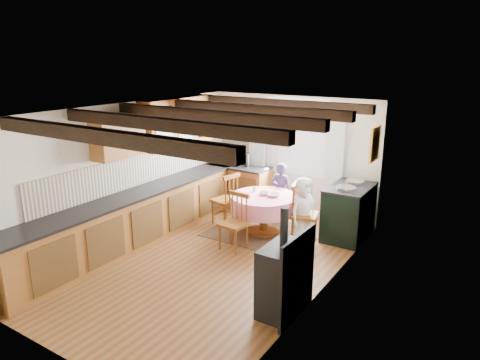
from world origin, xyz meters
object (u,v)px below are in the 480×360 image
Objects in this scene: chair_right at (305,213)px; cup at (254,189)px; chair_near at (233,222)px; aga_range at (349,212)px; cast_iron_stove at (283,261)px; dining_table at (264,215)px; child_far at (281,192)px; chair_left at (225,198)px; child_right at (303,210)px.

chair_right is 11.33× the size of cup.
aga_range is at bearing 51.37° from chair_near.
cast_iron_stove is at bearing -52.07° from cup.
chair_right is at bearing 52.37° from chair_near.
dining_table is 0.79m from chair_right.
cup is at bearing 105.71° from chair_near.
child_far reaches higher than chair_right.
chair_right is (1.65, 0.04, 0.02)m from chair_left.
aga_range is 0.90× the size of child_right.
chair_right is at bearing 139.16° from child_far.
aga_range is at bearing 17.75° from cup.
chair_right is 0.89× the size of child_far.
dining_table is at bearing 90.69° from child_far.
child_right is 1.05m from cup.
chair_near is 1.06m from cup.
cast_iron_stove is (1.47, -2.11, 0.34)m from dining_table.
chair_right is at bearing 5.21° from dining_table.
dining_table is at bearing 124.82° from cast_iron_stove.
chair_right reaches higher than dining_table.
child_right is (-0.61, -0.61, 0.10)m from aga_range.
dining_table is 1.01× the size of child_far.
chair_near is 1.24m from child_right.
chair_left is 1.65m from chair_right.
child_right is (0.78, -0.68, -0.01)m from child_far.
chair_near is at bearing 141.41° from cast_iron_stove.
chair_left is 0.73× the size of cast_iron_stove.
chair_right reaches higher than cup.
child_far is (-1.50, 2.84, -0.11)m from cast_iron_stove.
chair_right is 0.90× the size of child_right.
aga_range is at bearing -29.34° from child_right.
cup is at bearing 111.00° from chair_left.
cast_iron_stove is (0.11, -2.77, 0.22)m from aga_range.
dining_table is 2.59m from cast_iron_stove.
cup is at bearing 100.42° from child_right.
chair_left is at bearing 137.51° from cast_iron_stove.
aga_range is 1.74m from cup.
chair_near is 0.69× the size of cast_iron_stove.
child_right is at bearing 126.38° from chair_right.
chair_left is 0.65m from cup.
chair_left reaches higher than dining_table.
chair_near is 1.20m from chair_left.
cup reaches higher than dining_table.
cup is (-0.28, 0.13, 0.41)m from dining_table.
child_far is at bearing 64.18° from child_right.
aga_range is 2.78m from cast_iron_stove.
chair_right is 0.07m from child_right.
dining_table is at bearing -154.21° from aga_range.
child_right reaches higher than cup.
chair_near reaches higher than cup.
child_right is (0.84, 0.91, 0.10)m from chair_near.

